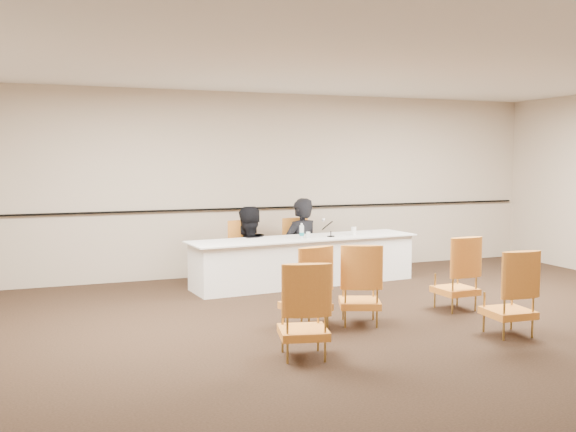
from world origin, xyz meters
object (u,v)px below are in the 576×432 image
at_px(microphone, 331,228).
at_px(coffee_cup, 354,231).
at_px(aud_chair_front_mid, 360,284).
at_px(panelist_second, 247,262).
at_px(panelist_main, 301,253).
at_px(aud_chair_front_right, 455,273).
at_px(panelist_main_chair, 301,248).
at_px(panel_table, 305,261).
at_px(water_bottle, 302,231).
at_px(drinking_glass, 308,235).
at_px(aud_chair_front_left, 305,286).
at_px(aud_chair_back_right, 509,292).
at_px(aud_chair_back_left, 303,309).
at_px(panelist_second_chair, 247,252).

height_order(microphone, coffee_cup, microphone).
bearing_deg(aud_chair_front_mid, panelist_second, 121.12).
height_order(panelist_main, aud_chair_front_right, panelist_main).
bearing_deg(microphone, panelist_main, 83.58).
height_order(panelist_main, panelist_main_chair, panelist_main).
bearing_deg(panel_table, panelist_main_chair, 68.33).
distance_m(water_bottle, drinking_glass, 0.12).
bearing_deg(aud_chair_front_left, panelist_main, 55.93).
relative_size(water_bottle, aud_chair_front_mid, 0.24).
height_order(panelist_main_chair, aud_chair_back_right, same).
height_order(water_bottle, drinking_glass, water_bottle).
bearing_deg(aud_chair_front_mid, aud_chair_back_left, -117.84).
bearing_deg(aud_chair_back_right, panelist_main, 105.65).
height_order(panelist_second_chair, aud_chair_back_left, same).
bearing_deg(aud_chair_front_right, aud_chair_front_left, -179.41).
bearing_deg(aud_chair_front_mid, panelist_second_chair, 121.12).
bearing_deg(panelist_main_chair, aud_chair_back_left, -117.10).
height_order(panelist_main_chair, panelist_second, panelist_second).
bearing_deg(aud_chair_front_mid, aud_chair_back_right, -15.53).
xyz_separation_m(water_bottle, coffee_cup, (0.92, 0.10, -0.05)).
bearing_deg(aud_chair_front_right, panelist_main_chair, 107.25).
bearing_deg(microphone, aud_chair_back_right, -104.88).
xyz_separation_m(panelist_second_chair, water_bottle, (0.69, -0.56, 0.36)).
distance_m(aud_chair_front_mid, aud_chair_front_right, 1.48).
relative_size(panelist_second, aud_chair_back_right, 1.82).
relative_size(panelist_main_chair, microphone, 3.33).
relative_size(panelist_second, water_bottle, 7.49).
relative_size(water_bottle, drinking_glass, 2.31).
height_order(panelist_main, aud_chair_back_right, panelist_main).
relative_size(panelist_second, aud_chair_front_mid, 1.82).
xyz_separation_m(aud_chair_front_mid, aud_chair_back_right, (1.30, -0.99, 0.00)).
distance_m(microphone, aud_chair_back_right, 3.38).
bearing_deg(aud_chair_back_right, panelist_second_chair, 118.36).
bearing_deg(aud_chair_front_right, panel_table, 115.18).
xyz_separation_m(water_bottle, aud_chair_back_right, (1.08, -3.32, -0.36)).
bearing_deg(panelist_main, aud_chair_back_left, 50.58).
relative_size(panelist_main, aud_chair_back_left, 1.89).
height_order(panelist_main_chair, panelist_second_chair, same).
bearing_deg(aud_chair_back_right, water_bottle, 111.87).
height_order(panelist_second_chair, aud_chair_back_right, same).
relative_size(water_bottle, aud_chair_back_left, 0.24).
height_order(coffee_cup, aud_chair_front_mid, aud_chair_front_mid).
bearing_deg(aud_chair_back_right, panel_table, 110.11).
relative_size(panelist_main, microphone, 6.30).
xyz_separation_m(panelist_main, panelist_second, (-0.94, -0.09, -0.07)).
xyz_separation_m(panelist_main_chair, panelist_second_chair, (-0.94, -0.09, 0.00)).
xyz_separation_m(panelist_second_chair, aud_chair_back_right, (1.78, -3.88, 0.00)).
distance_m(water_bottle, aud_chair_front_right, 2.49).
bearing_deg(aud_chair_front_right, panelist_second_chair, 123.28).
relative_size(panelist_main, aud_chair_front_mid, 1.89).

